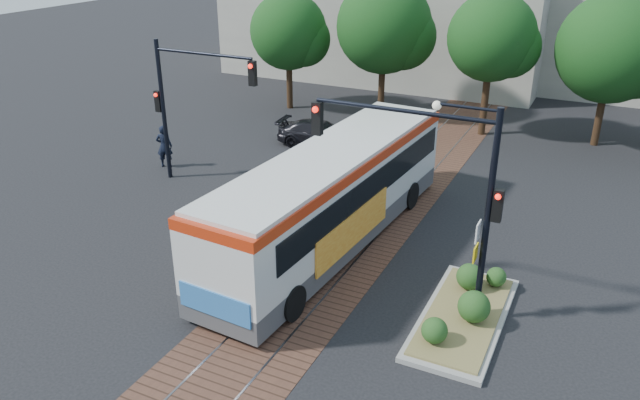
# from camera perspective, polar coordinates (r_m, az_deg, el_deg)

# --- Properties ---
(ground) EXTENTS (120.00, 120.00, 0.00)m
(ground) POSITION_cam_1_polar(r_m,az_deg,el_deg) (20.57, 0.52, -6.08)
(ground) COLOR black
(ground) RESTS_ON ground
(trackbed) EXTENTS (3.60, 40.00, 0.02)m
(trackbed) POSITION_cam_1_polar(r_m,az_deg,el_deg) (23.82, 4.66, -1.65)
(trackbed) COLOR brown
(trackbed) RESTS_ON ground
(tree_row) EXTENTS (26.40, 5.60, 7.67)m
(tree_row) POSITION_cam_1_polar(r_m,az_deg,el_deg) (33.53, 15.06, 14.01)
(tree_row) COLOR #382314
(tree_row) RESTS_ON ground
(warehouses) EXTENTS (40.00, 13.00, 8.00)m
(warehouses) POSITION_cam_1_polar(r_m,az_deg,el_deg) (45.98, 16.07, 15.21)
(warehouses) COLOR #ADA899
(warehouses) RESTS_ON ground
(city_bus) EXTENTS (3.65, 12.99, 3.43)m
(city_bus) POSITION_cam_1_polar(r_m,az_deg,el_deg) (21.24, 1.21, 0.74)
(city_bus) COLOR #464648
(city_bus) RESTS_ON ground
(traffic_island) EXTENTS (2.20, 5.20, 1.13)m
(traffic_island) POSITION_cam_1_polar(r_m,az_deg,el_deg) (18.40, 13.16, -9.65)
(traffic_island) COLOR gray
(traffic_island) RESTS_ON ground
(signal_pole_main) EXTENTS (5.49, 0.46, 6.00)m
(signal_pole_main) POSITION_cam_1_polar(r_m,az_deg,el_deg) (16.88, 11.31, 2.07)
(signal_pole_main) COLOR black
(signal_pole_main) RESTS_ON ground
(signal_pole_left) EXTENTS (4.99, 0.34, 6.00)m
(signal_pole_left) POSITION_cam_1_polar(r_m,az_deg,el_deg) (26.43, -12.38, 9.44)
(signal_pole_left) COLOR black
(signal_pole_left) RESTS_ON ground
(officer) EXTENTS (0.85, 0.74, 1.96)m
(officer) POSITION_cam_1_polar(r_m,az_deg,el_deg) (29.25, -14.05, 4.79)
(officer) COLOR black
(officer) RESTS_ON ground
(parked_car) EXTENTS (4.48, 2.11, 1.26)m
(parked_car) POSITION_cam_1_polar(r_m,az_deg,el_deg) (31.14, 0.05, 6.05)
(parked_car) COLOR black
(parked_car) RESTS_ON ground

